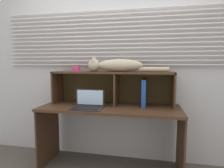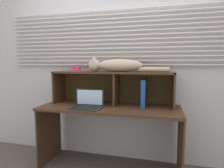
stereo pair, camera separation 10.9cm
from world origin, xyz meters
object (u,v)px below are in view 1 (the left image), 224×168
object	(u,v)px
binder_upright	(144,93)
cat	(116,65)
laptop	(88,104)
book_stack	(87,102)
small_basket	(76,69)

from	to	relation	value
binder_upright	cat	bearing A→B (deg)	-180.00
cat	laptop	bearing A→B (deg)	-139.43
laptop	binder_upright	world-z (taller)	binder_upright
book_stack	small_basket	bearing A→B (deg)	177.51
binder_upright	book_stack	size ratio (longest dim) A/B	1.20
book_stack	binder_upright	bearing A→B (deg)	0.51
cat	small_basket	size ratio (longest dim) A/B	9.46
laptop	small_basket	size ratio (longest dim) A/B	3.36
laptop	binder_upright	bearing A→B (deg)	21.47
binder_upright	book_stack	world-z (taller)	binder_upright
small_basket	binder_upright	bearing A→B (deg)	0.00
book_stack	small_basket	size ratio (longest dim) A/B	2.60
laptop	binder_upright	size ratio (longest dim) A/B	1.08
book_stack	cat	bearing A→B (deg)	0.98
cat	binder_upright	bearing A→B (deg)	0.00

